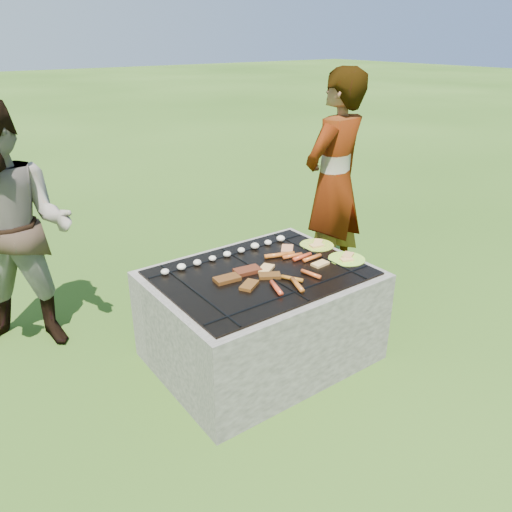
# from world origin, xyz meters

# --- Properties ---
(lawn) EXTENTS (60.00, 60.00, 0.00)m
(lawn) POSITION_xyz_m (0.00, 0.00, 0.00)
(lawn) COLOR #264611
(lawn) RESTS_ON ground
(fire_pit) EXTENTS (1.30, 1.00, 0.62)m
(fire_pit) POSITION_xyz_m (0.00, 0.00, 0.28)
(fire_pit) COLOR #A9A296
(fire_pit) RESTS_ON ground
(mushrooms) EXTENTS (0.94, 0.06, 0.04)m
(mushrooms) POSITION_xyz_m (-0.02, 0.31, 0.63)
(mushrooms) COLOR beige
(mushrooms) RESTS_ON fire_pit
(pork_slabs) EXTENTS (0.38, 0.28, 0.02)m
(pork_slabs) POSITION_xyz_m (-0.12, -0.01, 0.62)
(pork_slabs) COLOR brown
(pork_slabs) RESTS_ON fire_pit
(sausages) EXTENTS (0.55, 0.51, 0.03)m
(sausages) POSITION_xyz_m (0.18, -0.08, 0.63)
(sausages) COLOR orange
(sausages) RESTS_ON fire_pit
(bread_on_grate) EXTENTS (0.45, 0.41, 0.02)m
(bread_on_grate) POSITION_xyz_m (0.24, 0.03, 0.62)
(bread_on_grate) COLOR tan
(bread_on_grate) RESTS_ON fire_pit
(plate_far) EXTENTS (0.28, 0.28, 0.03)m
(plate_far) POSITION_xyz_m (0.56, 0.11, 0.61)
(plate_far) COLOR yellow
(plate_far) RESTS_ON fire_pit
(plate_near) EXTENTS (0.27, 0.27, 0.03)m
(plate_near) POSITION_xyz_m (0.56, -0.17, 0.61)
(plate_near) COLOR #C6F139
(plate_near) RESTS_ON fire_pit
(cook) EXTENTS (0.70, 0.53, 1.73)m
(cook) POSITION_xyz_m (1.11, 0.53, 0.86)
(cook) COLOR #A19486
(cook) RESTS_ON ground
(bystander) EXTENTS (0.99, 0.94, 1.61)m
(bystander) POSITION_xyz_m (-1.16, 1.03, 0.81)
(bystander) COLOR gray
(bystander) RESTS_ON ground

